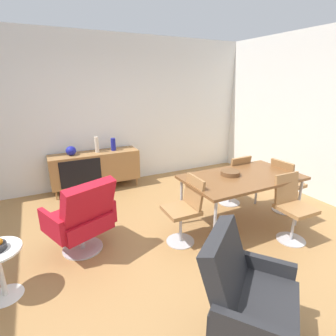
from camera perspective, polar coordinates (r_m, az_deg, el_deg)
ground_plane at (r=3.32m, az=-2.68°, el=-17.91°), size 8.32×8.32×0.00m
wall_back at (r=5.19m, az=-15.05°, el=11.55°), size 6.80×0.12×2.80m
sideboard at (r=5.06m, az=-15.56°, el=0.18°), size 1.60×0.45×0.72m
vase_cobalt at (r=5.04m, az=-11.86°, el=5.07°), size 0.09×0.09×0.23m
vase_sculptural_dark at (r=4.97m, az=-15.28°, el=4.94°), size 0.07×0.07×0.29m
vase_ceramic_small at (r=4.91m, az=-20.42°, el=3.54°), size 0.18×0.18×0.16m
dining_table at (r=3.70m, az=15.81°, el=-2.34°), size 1.60×0.90×0.74m
wooden_bowl_on_table at (r=3.68m, az=13.41°, el=-1.07°), size 0.26×0.26×0.06m
dining_chair_near_window at (r=3.29m, az=3.78°, el=-8.64°), size 0.43×0.41×0.86m
dining_chair_back_right at (r=4.39m, az=14.11°, el=-2.10°), size 0.41×0.43×0.86m
dining_chair_far_end at (r=4.40m, az=24.22°, el=-3.16°), size 0.45×0.42×0.86m
dining_chair_front_right at (r=3.69m, az=25.45°, el=-7.39°), size 0.41×0.44×0.86m
lounge_chair_red at (r=3.25m, az=-18.25°, el=-10.05°), size 0.86×0.83×0.95m
armchair_black_shell at (r=2.21m, az=16.82°, el=-25.17°), size 0.91×0.90×0.95m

